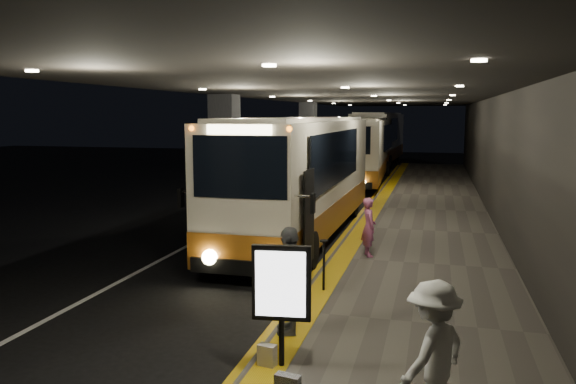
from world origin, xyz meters
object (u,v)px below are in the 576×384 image
Objects in this scene: passenger_waiting_white at (433,353)px; bag_plain at (267,355)px; coach_second at (363,153)px; passenger_waiting_grey at (290,280)px; coach_main at (302,182)px; passenger_boarding at (369,227)px; coach_third at (379,140)px; stanchion_post at (324,266)px; info_sign at (281,286)px.

bag_plain is (-2.31, 0.94, -0.70)m from passenger_waiting_white.
coach_second is 6.14× the size of passenger_waiting_grey.
coach_main reaches higher than passenger_boarding.
passenger_boarding is 5.55m from passenger_waiting_grey.
coach_third reaches higher than stanchion_post.
passenger_waiting_grey reaches higher than info_sign.
passenger_waiting_grey is (1.70, -7.98, -0.66)m from coach_main.
passenger_waiting_white reaches higher than bag_plain.
passenger_waiting_white is at bearing -67.88° from coach_main.
passenger_boarding is at bearing -84.80° from coach_second.
passenger_waiting_grey is at bearing -101.69° from passenger_waiting_white.
coach_third reaches higher than info_sign.
coach_third is at bearing 93.20° from bag_plain.
bag_plain is (1.99, -35.58, -1.51)m from coach_third.
passenger_waiting_white is 1.65× the size of stanchion_post.
passenger_boarding is at bearing 84.50° from bag_plain.
coach_main is 3.51m from passenger_boarding.
info_sign reaches higher than bag_plain.
passenger_waiting_grey is (1.66, -22.55, -0.61)m from coach_second.
passenger_waiting_white is at bearing -22.16° from bag_plain.
coach_main is 7.58× the size of passenger_boarding.
bag_plain is at bearing -84.93° from coach_third.
passenger_waiting_grey is 5.59× the size of bag_plain.
coach_main is 6.44× the size of info_sign.
coach_third reaches higher than passenger_waiting_grey.
coach_main is 6.66× the size of passenger_waiting_white.
stanchion_post reaches higher than bag_plain.
passenger_waiting_white is (4.01, -10.23, -0.70)m from coach_main.
coach_second is 0.91× the size of coach_third.
info_sign is at bearing -82.81° from passenger_waiting_white.
stanchion_post is at bearing -71.49° from coach_main.
coach_third is 6.72× the size of passenger_waiting_grey.
coach_main is 9.43m from info_sign.
stanchion_post is at bearing 84.20° from info_sign.
passenger_boarding is 1.45× the size of stanchion_post.
passenger_boarding is 0.85× the size of info_sign.
coach_second is (0.04, 14.57, -0.05)m from coach_main.
coach_main is 35.56× the size of bag_plain.
bag_plain is (1.70, -9.29, -1.40)m from coach_main.
bag_plain is at bearing -78.92° from coach_main.
passenger_waiting_white reaches higher than stanchion_post.
coach_main is 0.95× the size of coach_third.
coach_second reaches higher than info_sign.
coach_second is at bearing 95.00° from stanchion_post.
coach_second is 22.62m from passenger_waiting_grey.
passenger_waiting_white is at bearing 31.26° from passenger_waiting_grey.
passenger_waiting_white is 3.22m from passenger_waiting_grey.
coach_third is at bearing 89.05° from coach_second.
passenger_waiting_white is 0.97× the size of info_sign.
passenger_waiting_grey reaches higher than passenger_boarding.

